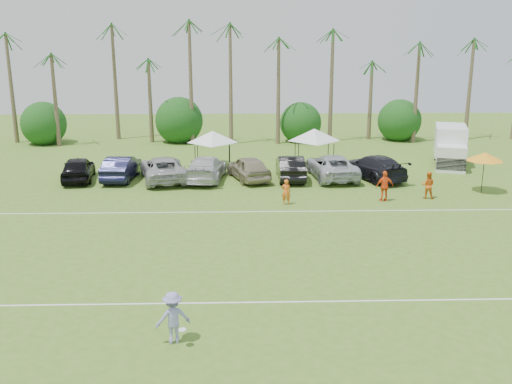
{
  "coord_description": "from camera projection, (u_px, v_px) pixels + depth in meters",
  "views": [
    {
      "loc": [
        -0.06,
        -18.2,
        9.87
      ],
      "look_at": [
        0.84,
        12.55,
        1.6
      ],
      "focal_mm": 40.0,
      "sensor_mm": 36.0,
      "label": 1
    }
  ],
  "objects": [
    {
      "name": "palm_tree_3",
      "position": [
        155.0,
        37.0,
        53.97
      ],
      "size": [
        2.4,
        2.4,
        11.9
      ],
      "color": "brown",
      "rests_on": "ground"
    },
    {
      "name": "market_umbrella",
      "position": [
        485.0,
        157.0,
        37.38
      ],
      "size": [
        2.41,
        2.41,
        2.69
      ],
      "color": "black",
      "rests_on": "ground"
    },
    {
      "name": "bush_tree_1",
      "position": [
        180.0,
        122.0,
        57.14
      ],
      "size": [
        4.0,
        4.0,
        4.0
      ],
      "color": "brown",
      "rests_on": "ground"
    },
    {
      "name": "palm_tree_9",
      "position": [
        425.0,
        55.0,
        55.15
      ],
      "size": [
        2.4,
        2.4,
        9.9
      ],
      "color": "brown",
      "rests_on": "ground"
    },
    {
      "name": "ground",
      "position": [
        243.0,
        328.0,
        20.13
      ],
      "size": [
        120.0,
        120.0,
        0.0
      ],
      "primitive_type": "plane",
      "color": "#4B7122",
      "rests_on": "ground"
    },
    {
      "name": "parked_car_1",
      "position": [
        121.0,
        168.0,
        41.21
      ],
      "size": [
        2.13,
        5.37,
        1.74
      ],
      "primitive_type": "imported",
      "rotation": [
        0.0,
        0.0,
        3.09
      ],
      "color": "black",
      "rests_on": "ground"
    },
    {
      "name": "field_lines",
      "position": [
        242.0,
        248.0,
        27.85
      ],
      "size": [
        80.0,
        12.1,
        0.01
      ],
      "color": "white",
      "rests_on": "ground"
    },
    {
      "name": "palm_tree_5",
      "position": [
        240.0,
        55.0,
        54.64
      ],
      "size": [
        2.4,
        2.4,
        9.9
      ],
      "color": "brown",
      "rests_on": "ground"
    },
    {
      "name": "palm_tree_0",
      "position": [
        9.0,
        65.0,
        54.25
      ],
      "size": [
        2.4,
        2.4,
        8.9
      ],
      "color": "brown",
      "rests_on": "ground"
    },
    {
      "name": "canopy_tent_left",
      "position": [
        212.0,
        131.0,
        45.06
      ],
      "size": [
        4.1,
        4.1,
        3.32
      ],
      "color": "black",
      "rests_on": "ground"
    },
    {
      "name": "parked_car_7",
      "position": [
        374.0,
        167.0,
        41.48
      ],
      "size": [
        4.32,
        6.46,
        1.74
      ],
      "primitive_type": "imported",
      "rotation": [
        0.0,
        0.0,
        3.49
      ],
      "color": "black",
      "rests_on": "ground"
    },
    {
      "name": "frisbee_player",
      "position": [
        173.0,
        318.0,
        18.96
      ],
      "size": [
        1.32,
        1.01,
        1.82
      ],
      "rotation": [
        0.0,
        0.0,
        3.46
      ],
      "color": "#8E8BC5",
      "rests_on": "ground"
    },
    {
      "name": "parked_car_6",
      "position": [
        332.0,
        166.0,
        41.61
      ],
      "size": [
        3.44,
        6.49,
        1.74
      ],
      "primitive_type": "imported",
      "rotation": [
        0.0,
        0.0,
        3.23
      ],
      "color": "#B9BDC2",
      "rests_on": "ground"
    },
    {
      "name": "palm_tree_2",
      "position": [
        113.0,
        46.0,
        54.08
      ],
      "size": [
        2.4,
        2.4,
        10.9
      ],
      "color": "brown",
      "rests_on": "ground"
    },
    {
      "name": "sideline_player_a",
      "position": [
        286.0,
        192.0,
        34.98
      ],
      "size": [
        0.63,
        0.45,
        1.59
      ],
      "primitive_type": "imported",
      "rotation": [
        0.0,
        0.0,
        3.01
      ],
      "color": "orange",
      "rests_on": "ground"
    },
    {
      "name": "palm_tree_1",
      "position": [
        61.0,
        56.0,
        54.16
      ],
      "size": [
        2.4,
        2.4,
        9.9
      ],
      "color": "brown",
      "rests_on": "ground"
    },
    {
      "name": "parked_car_0",
      "position": [
        78.0,
        169.0,
        40.94
      ],
      "size": [
        2.76,
        5.34,
        1.74
      ],
      "primitive_type": "imported",
      "rotation": [
        0.0,
        0.0,
        3.28
      ],
      "color": "black",
      "rests_on": "ground"
    },
    {
      "name": "parked_car_5",
      "position": [
        290.0,
        167.0,
        41.32
      ],
      "size": [
        1.86,
        5.28,
        1.74
      ],
      "primitive_type": "imported",
      "rotation": [
        0.0,
        0.0,
        3.14
      ],
      "color": "black",
      "rests_on": "ground"
    },
    {
      "name": "parked_car_3",
      "position": [
        206.0,
        168.0,
        41.09
      ],
      "size": [
        3.05,
        6.21,
        1.74
      ],
      "primitive_type": "imported",
      "rotation": [
        0.0,
        0.0,
        3.04
      ],
      "color": "silver",
      "rests_on": "ground"
    },
    {
      "name": "bush_tree_2",
      "position": [
        299.0,
        122.0,
        57.48
      ],
      "size": [
        4.0,
        4.0,
        4.0
      ],
      "color": "brown",
      "rests_on": "ground"
    },
    {
      "name": "palm_tree_7",
      "position": [
        323.0,
        37.0,
        54.42
      ],
      "size": [
        2.4,
        2.4,
        11.9
      ],
      "color": "brown",
      "rests_on": "ground"
    },
    {
      "name": "sideline_player_b",
      "position": [
        428.0,
        185.0,
        36.31
      ],
      "size": [
        1.01,
        0.9,
        1.73
      ],
      "primitive_type": "imported",
      "rotation": [
        0.0,
        0.0,
        2.8
      ],
      "color": "orange",
      "rests_on": "ground"
    },
    {
      "name": "canopy_tent_right",
      "position": [
        314.0,
        129.0,
        45.41
      ],
      "size": [
        4.26,
        4.26,
        3.45
      ],
      "color": "black",
      "rests_on": "ground"
    },
    {
      "name": "palm_tree_6",
      "position": [
        281.0,
        46.0,
        54.53
      ],
      "size": [
        2.4,
        2.4,
        10.9
      ],
      "color": "brown",
      "rests_on": "ground"
    },
    {
      "name": "bush_tree_3",
      "position": [
        398.0,
        121.0,
        57.76
      ],
      "size": [
        4.0,
        4.0,
        4.0
      ],
      "color": "brown",
      "rests_on": "ground"
    },
    {
      "name": "palm_tree_4",
      "position": [
        198.0,
        65.0,
        54.76
      ],
      "size": [
        2.4,
        2.4,
        8.9
      ],
      "color": "brown",
      "rests_on": "ground"
    },
    {
      "name": "sideline_player_c",
      "position": [
        385.0,
        186.0,
        35.63
      ],
      "size": [
        1.2,
        0.64,
        1.94
      ],
      "primitive_type": "imported",
      "rotation": [
        0.0,
        0.0,
        3.29
      ],
      "color": "#F9561B",
      "rests_on": "ground"
    },
    {
      "name": "parked_car_4",
      "position": [
        248.0,
        168.0,
        41.16
      ],
      "size": [
        3.54,
        5.49,
        1.74
      ],
      "primitive_type": "imported",
      "rotation": [
        0.0,
        0.0,
        3.46
      ],
      "color": "gray",
      "rests_on": "ground"
    },
    {
      "name": "bush_tree_0",
      "position": [
        50.0,
        123.0,
        56.77
      ],
      "size": [
        4.0,
        4.0,
        4.0
      ],
      "color": "brown",
      "rests_on": "ground"
    },
    {
      "name": "box_truck",
      "position": [
        450.0,
        145.0,
        45.64
      ],
      "size": [
        3.93,
        6.41,
        3.1
      ],
      "rotation": [
        0.0,
        0.0,
        -0.3
      ],
      "color": "white",
      "rests_on": "ground"
    },
    {
      "name": "parked_car_2",
      "position": [
        163.0,
        169.0,
        40.93
      ],
      "size": [
        4.27,
        6.76,
        1.74
      ],
      "primitive_type": "imported",
      "rotation": [
        0.0,
        0.0,
        3.38
      ],
      "color": "#ACACAC",
      "rests_on": "ground"
    },
    {
      "name": "palm_tree_8",
      "position": [
        374.0,
        65.0,
        55.23
      ],
      "size": [
        2.4,
        2.4,
        8.9
      ],
      "color": "brown",
      "rests_on": "ground"
    },
    {
      "name": "palm_tree_10",
      "position": [
        477.0,
        46.0,
        55.07
      ],
      "size": [
        2.4,
        2.4,
        10.9
      ],
      "color": "brown",
      "rests_on": "ground"
    }
  ]
}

